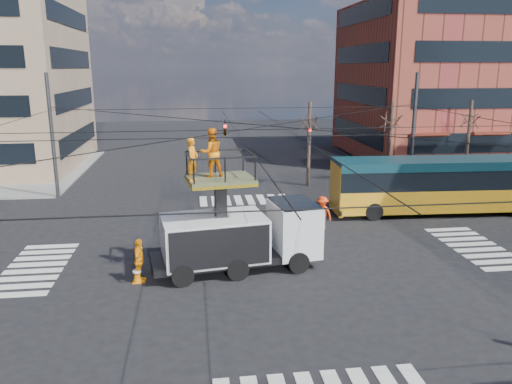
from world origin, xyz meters
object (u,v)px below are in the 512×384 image
object	(u,v)px
utility_truck	(239,223)
flagger	(322,213)
city_bus	(445,184)
traffic_cone	(137,274)
worker_ground	(139,261)

from	to	relation	value
utility_truck	flagger	size ratio (longest dim) A/B	4.07
city_bus	traffic_cone	size ratio (longest dim) A/B	18.24
city_bus	utility_truck	bearing A→B (deg)	-149.31
utility_truck	worker_ground	distance (m)	4.31
utility_truck	flagger	distance (m)	6.78
worker_ground	flagger	world-z (taller)	worker_ground
worker_ground	flagger	size ratio (longest dim) A/B	1.00
traffic_cone	flagger	xyz separation A→B (m)	(8.98, 5.61, 0.53)
traffic_cone	city_bus	bearing A→B (deg)	24.72
worker_ground	city_bus	bearing A→B (deg)	-61.38
worker_ground	flagger	distance (m)	10.47
city_bus	flagger	bearing A→B (deg)	-162.28
utility_truck	city_bus	size ratio (longest dim) A/B	0.55
utility_truck	flagger	xyz separation A→B (m)	(4.80, 4.66, -1.09)
city_bus	worker_ground	distance (m)	18.46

